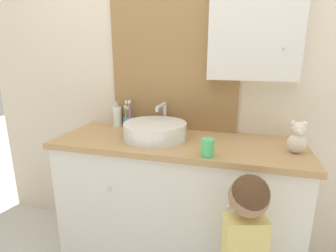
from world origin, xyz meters
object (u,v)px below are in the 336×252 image
Objects in this scene: soap_dispenser at (117,116)px; toothbrush_holder at (128,121)px; teddy_bear at (297,138)px; child_figure at (245,241)px; drinking_cup at (208,148)px; sink_basin at (155,130)px.

toothbrush_holder is at bearing -8.19° from soap_dispenser.
toothbrush_holder reaches higher than soap_dispenser.
teddy_bear is at bearing -12.21° from soap_dispenser.
child_figure is 9.49× the size of drinking_cup.
soap_dispenser is at bearing 171.81° from toothbrush_holder.
soap_dispenser reaches higher than teddy_bear.
toothbrush_holder reaches higher than sink_basin.
toothbrush_holder is 1.09m from child_figure.
toothbrush_holder is 0.74m from drinking_cup.
teddy_bear reaches higher than child_figure.
sink_basin reaches higher than soap_dispenser.
sink_basin is 0.80m from teddy_bear.
toothbrush_holder is (-0.27, 0.19, -0.01)m from sink_basin.
sink_basin is 0.41m from soap_dispenser.
child_figure is at bearing -34.84° from soap_dispenser.
child_figure is (0.82, -0.62, -0.35)m from toothbrush_holder.
child_figure is at bearing -121.47° from teddy_bear.
toothbrush_holder is 2.13× the size of drinking_cup.
drinking_cup reaches higher than child_figure.
sink_basin is 0.50× the size of child_figure.
drinking_cup is at bearing -30.86° from soap_dispenser.
toothbrush_holder is at bearing 167.45° from teddy_bear.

